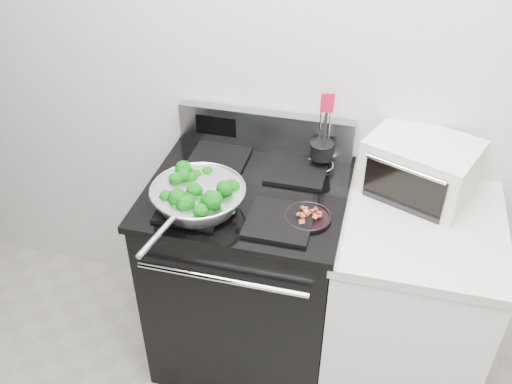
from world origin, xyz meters
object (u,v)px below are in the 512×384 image
(gas_range, at_px, (248,272))
(utensil_holder, at_px, (321,154))
(bacon_plate, at_px, (308,215))
(toaster_oven, at_px, (420,167))
(skillet, at_px, (198,196))

(gas_range, relative_size, utensil_holder, 3.26)
(bacon_plate, distance_m, toaster_oven, 0.51)
(bacon_plate, height_order, toaster_oven, toaster_oven)
(skillet, distance_m, bacon_plate, 0.42)
(utensil_holder, relative_size, toaster_oven, 0.72)
(gas_range, xyz_separation_m, utensil_holder, (0.26, 0.23, 0.53))
(bacon_plate, bearing_deg, utensil_holder, 91.46)
(utensil_holder, xyz_separation_m, toaster_oven, (0.39, -0.03, 0.02))
(utensil_holder, bearing_deg, toaster_oven, -18.98)
(skillet, xyz_separation_m, utensil_holder, (0.40, 0.39, 0.01))
(utensil_holder, bearing_deg, gas_range, -153.27)
(gas_range, bearing_deg, toaster_oven, 16.58)
(skillet, distance_m, toaster_oven, 0.88)
(bacon_plate, xyz_separation_m, toaster_oven, (0.39, 0.32, 0.07))
(gas_range, height_order, skillet, gas_range)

